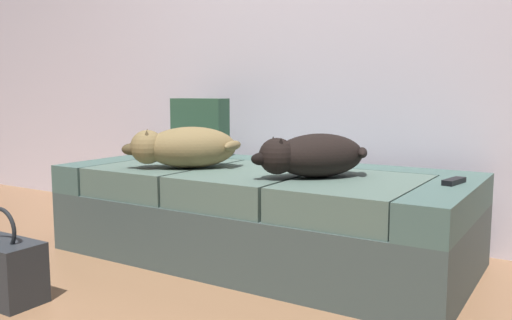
{
  "coord_description": "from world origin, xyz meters",
  "views": [
    {
      "loc": [
        1.36,
        -1.2,
        0.82
      ],
      "look_at": [
        0.0,
        1.0,
        0.49
      ],
      "focal_mm": 37.72,
      "sensor_mm": 36.0,
      "label": 1
    }
  ],
  "objects_px": {
    "dog_dark": "(312,155)",
    "throw_pillow": "(200,128)",
    "dog_tan": "(184,147)",
    "tv_remote": "(454,181)",
    "handbag": "(4,270)",
    "couch": "(261,213)"
  },
  "relations": [
    {
      "from": "tv_remote",
      "to": "throw_pillow",
      "type": "height_order",
      "value": "throw_pillow"
    },
    {
      "from": "throw_pillow",
      "to": "handbag",
      "type": "distance_m",
      "value": 1.38
    },
    {
      "from": "tv_remote",
      "to": "handbag",
      "type": "height_order",
      "value": "tv_remote"
    },
    {
      "from": "throw_pillow",
      "to": "tv_remote",
      "type": "bearing_deg",
      "value": -8.08
    },
    {
      "from": "couch",
      "to": "throw_pillow",
      "type": "bearing_deg",
      "value": 155.97
    },
    {
      "from": "dog_dark",
      "to": "handbag",
      "type": "relative_size",
      "value": 1.36
    },
    {
      "from": "dog_dark",
      "to": "throw_pillow",
      "type": "xyz_separation_m",
      "value": [
        -0.91,
        0.37,
        0.07
      ]
    },
    {
      "from": "couch",
      "to": "throw_pillow",
      "type": "height_order",
      "value": "throw_pillow"
    },
    {
      "from": "dog_tan",
      "to": "tv_remote",
      "type": "xyz_separation_m",
      "value": [
        1.25,
        0.22,
        -0.09
      ]
    },
    {
      "from": "couch",
      "to": "dog_dark",
      "type": "distance_m",
      "value": 0.47
    },
    {
      "from": "dog_tan",
      "to": "handbag",
      "type": "distance_m",
      "value": 0.98
    },
    {
      "from": "tv_remote",
      "to": "throw_pillow",
      "type": "distance_m",
      "value": 1.51
    },
    {
      "from": "dog_tan",
      "to": "handbag",
      "type": "height_order",
      "value": "dog_tan"
    },
    {
      "from": "dog_tan",
      "to": "handbag",
      "type": "xyz_separation_m",
      "value": [
        -0.21,
        -0.86,
        -0.42
      ]
    },
    {
      "from": "couch",
      "to": "handbag",
      "type": "xyz_separation_m",
      "value": [
        -0.56,
        -1.03,
        -0.09
      ]
    },
    {
      "from": "tv_remote",
      "to": "dog_dark",
      "type": "bearing_deg",
      "value": -154.21
    },
    {
      "from": "tv_remote",
      "to": "handbag",
      "type": "bearing_deg",
      "value": -132.83
    },
    {
      "from": "handbag",
      "to": "throw_pillow",
      "type": "bearing_deg",
      "value": 90.97
    },
    {
      "from": "throw_pillow",
      "to": "handbag",
      "type": "relative_size",
      "value": 0.9
    },
    {
      "from": "dog_tan",
      "to": "dog_dark",
      "type": "height_order",
      "value": "dog_tan"
    },
    {
      "from": "couch",
      "to": "dog_dark",
      "type": "bearing_deg",
      "value": -18.1
    },
    {
      "from": "dog_dark",
      "to": "throw_pillow",
      "type": "relative_size",
      "value": 1.51
    }
  ]
}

